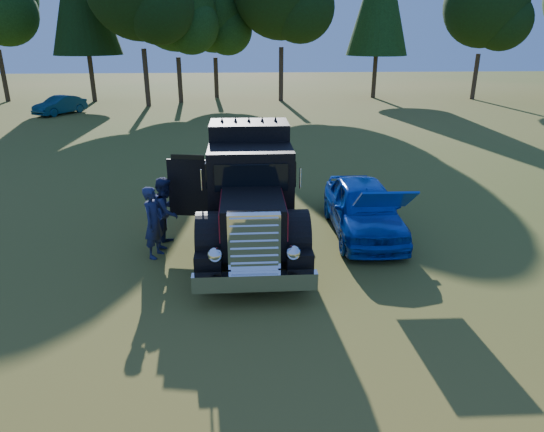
{
  "coord_description": "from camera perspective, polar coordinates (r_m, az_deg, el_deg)",
  "views": [
    {
      "loc": [
        0.71,
        -10.08,
        5.19
      ],
      "look_at": [
        1.4,
        0.7,
        1.1
      ],
      "focal_mm": 32.0,
      "sensor_mm": 36.0,
      "label": 1
    }
  ],
  "objects": [
    {
      "name": "ground",
      "position": [
        11.36,
        -6.9,
        -6.59
      ],
      "size": [
        120.0,
        120.0,
        0.0
      ],
      "primitive_type": "plane",
      "color": "#375418",
      "rests_on": "ground"
    },
    {
      "name": "diamond_t_truck",
      "position": [
        12.51,
        -2.56,
        2.53
      ],
      "size": [
        3.37,
        7.16,
        3.0
      ],
      "color": "black",
      "rests_on": "ground"
    },
    {
      "name": "hotrod_coupe",
      "position": [
        13.38,
        10.71,
        0.97
      ],
      "size": [
        1.83,
        4.36,
        1.89
      ],
      "color": "navy",
      "rests_on": "ground"
    },
    {
      "name": "spectator_near",
      "position": [
        12.05,
        -13.74,
        -0.73
      ],
      "size": [
        0.63,
        0.76,
        1.79
      ],
      "primitive_type": "imported",
      "rotation": [
        0.0,
        0.0,
        1.22
      ],
      "color": "#222750",
      "rests_on": "ground"
    },
    {
      "name": "spectator_far",
      "position": [
        12.69,
        -12.35,
        0.53
      ],
      "size": [
        0.84,
        0.99,
        1.81
      ],
      "primitive_type": "imported",
      "rotation": [
        0.0,
        0.0,
        1.38
      ],
      "color": "#1D2A44",
      "rests_on": "ground"
    },
    {
      "name": "distant_teal_car",
      "position": [
        36.48,
        -23.69,
        11.85
      ],
      "size": [
        2.95,
        3.8,
        1.21
      ],
      "primitive_type": "imported",
      "rotation": [
        0.0,
        0.0,
        -0.53
      ],
      "color": "#0B4544",
      "rests_on": "ground"
    }
  ]
}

